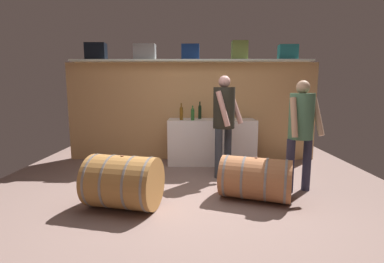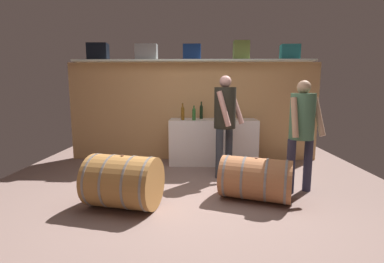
{
  "view_description": "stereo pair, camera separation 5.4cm",
  "coord_description": "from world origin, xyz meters",
  "px_view_note": "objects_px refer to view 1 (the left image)",
  "views": [
    {
      "loc": [
        0.06,
        -3.47,
        1.46
      ],
      "look_at": [
        0.03,
        0.13,
        0.92
      ],
      "focal_mm": 26.15,
      "sensor_mm": 36.0,
      "label": 1
    },
    {
      "loc": [
        0.11,
        -3.47,
        1.46
      ],
      "look_at": [
        0.03,
        0.13,
        0.92
      ],
      "focal_mm": 26.15,
      "sensor_mm": 36.0,
      "label": 2
    }
  ],
  "objects_px": {
    "toolcase_grey": "(145,52)",
    "toolcase_teal": "(288,52)",
    "wine_bottle_amber": "(181,113)",
    "wine_glass": "(228,114)",
    "visitor_tasting": "(301,125)",
    "toolcase_navy": "(190,52)",
    "wine_barrel_far": "(123,182)",
    "wine_barrel_near": "(255,178)",
    "winemaker_pouring": "(224,115)",
    "work_cabinet": "(212,141)",
    "wine_bottle_dark": "(200,111)",
    "toolcase_olive": "(240,51)",
    "toolcase_black": "(96,52)",
    "wine_bottle_green": "(193,114)"
  },
  "relations": [
    {
      "from": "toolcase_black",
      "to": "winemaker_pouring",
      "type": "xyz_separation_m",
      "value": [
        2.42,
        -1.0,
        -1.15
      ]
    },
    {
      "from": "toolcase_black",
      "to": "winemaker_pouring",
      "type": "height_order",
      "value": "toolcase_black"
    },
    {
      "from": "toolcase_olive",
      "to": "work_cabinet",
      "type": "bearing_deg",
      "value": -160.78
    },
    {
      "from": "wine_barrel_near",
      "to": "wine_bottle_amber",
      "type": "bearing_deg",
      "value": 141.28
    },
    {
      "from": "work_cabinet",
      "to": "wine_barrel_far",
      "type": "relative_size",
      "value": 1.73
    },
    {
      "from": "work_cabinet",
      "to": "wine_barrel_far",
      "type": "xyz_separation_m",
      "value": [
        -1.22,
        -2.11,
        -0.11
      ]
    },
    {
      "from": "toolcase_olive",
      "to": "wine_bottle_green",
      "type": "bearing_deg",
      "value": -157.84
    },
    {
      "from": "toolcase_grey",
      "to": "wine_glass",
      "type": "bearing_deg",
      "value": -10.93
    },
    {
      "from": "wine_barrel_far",
      "to": "wine_glass",
      "type": "bearing_deg",
      "value": 64.98
    },
    {
      "from": "toolcase_olive",
      "to": "wine_bottle_amber",
      "type": "bearing_deg",
      "value": -164.5
    },
    {
      "from": "wine_barrel_near",
      "to": "toolcase_olive",
      "type": "bearing_deg",
      "value": 107.51
    },
    {
      "from": "toolcase_olive",
      "to": "wine_glass",
      "type": "xyz_separation_m",
      "value": [
        -0.25,
        -0.35,
        -1.21
      ]
    },
    {
      "from": "toolcase_grey",
      "to": "wine_bottle_green",
      "type": "bearing_deg",
      "value": -20.65
    },
    {
      "from": "toolcase_navy",
      "to": "wine_barrel_far",
      "type": "relative_size",
      "value": 0.35
    },
    {
      "from": "toolcase_olive",
      "to": "toolcase_navy",
      "type": "bearing_deg",
      "value": 179.36
    },
    {
      "from": "toolcase_navy",
      "to": "wine_bottle_green",
      "type": "relative_size",
      "value": 1.23
    },
    {
      "from": "toolcase_olive",
      "to": "wine_barrel_near",
      "type": "height_order",
      "value": "toolcase_olive"
    },
    {
      "from": "work_cabinet",
      "to": "wine_bottle_dark",
      "type": "bearing_deg",
      "value": 157.25
    },
    {
      "from": "toolcase_black",
      "to": "wine_barrel_far",
      "type": "height_order",
      "value": "toolcase_black"
    },
    {
      "from": "work_cabinet",
      "to": "toolcase_navy",
      "type": "bearing_deg",
      "value": 155.01
    },
    {
      "from": "wine_barrel_near",
      "to": "toolcase_teal",
      "type": "bearing_deg",
      "value": 82.98
    },
    {
      "from": "toolcase_navy",
      "to": "toolcase_olive",
      "type": "height_order",
      "value": "toolcase_olive"
    },
    {
      "from": "wine_bottle_amber",
      "to": "toolcase_navy",
      "type": "bearing_deg",
      "value": 62.44
    },
    {
      "from": "visitor_tasting",
      "to": "toolcase_grey",
      "type": "bearing_deg",
      "value": -52.52
    },
    {
      "from": "toolcase_black",
      "to": "wine_bottle_dark",
      "type": "relative_size",
      "value": 1.15
    },
    {
      "from": "wine_bottle_dark",
      "to": "wine_bottle_green",
      "type": "relative_size",
      "value": 1.22
    },
    {
      "from": "toolcase_grey",
      "to": "toolcase_teal",
      "type": "distance_m",
      "value": 2.79
    },
    {
      "from": "toolcase_teal",
      "to": "winemaker_pouring",
      "type": "relative_size",
      "value": 0.21
    },
    {
      "from": "toolcase_black",
      "to": "toolcase_olive",
      "type": "bearing_deg",
      "value": -1.85
    },
    {
      "from": "wine_barrel_near",
      "to": "winemaker_pouring",
      "type": "distance_m",
      "value": 1.31
    },
    {
      "from": "toolcase_teal",
      "to": "wine_bottle_dark",
      "type": "bearing_deg",
      "value": -173.87
    },
    {
      "from": "toolcase_black",
      "to": "work_cabinet",
      "type": "relative_size",
      "value": 0.23
    },
    {
      "from": "toolcase_olive",
      "to": "wine_bottle_dark",
      "type": "distance_m",
      "value": 1.41
    },
    {
      "from": "toolcase_black",
      "to": "wine_barrel_near",
      "type": "height_order",
      "value": "toolcase_black"
    },
    {
      "from": "wine_barrel_far",
      "to": "toolcase_navy",
      "type": "bearing_deg",
      "value": 83.45
    },
    {
      "from": "winemaker_pouring",
      "to": "wine_barrel_near",
      "type": "bearing_deg",
      "value": 53.93
    },
    {
      "from": "work_cabinet",
      "to": "wine_barrel_near",
      "type": "distance_m",
      "value": 1.9
    },
    {
      "from": "toolcase_olive",
      "to": "winemaker_pouring",
      "type": "bearing_deg",
      "value": -111.66
    },
    {
      "from": "toolcase_grey",
      "to": "toolcase_olive",
      "type": "xyz_separation_m",
      "value": [
        1.85,
        0.0,
        0.03
      ]
    },
    {
      "from": "wine_barrel_far",
      "to": "toolcase_teal",
      "type": "bearing_deg",
      "value": 53.13
    },
    {
      "from": "toolcase_olive",
      "to": "wine_bottle_dark",
      "type": "relative_size",
      "value": 1.06
    },
    {
      "from": "wine_bottle_amber",
      "to": "wine_bottle_green",
      "type": "bearing_deg",
      "value": -14.83
    },
    {
      "from": "toolcase_grey",
      "to": "visitor_tasting",
      "type": "xyz_separation_m",
      "value": [
        2.46,
        -1.73,
        -1.21
      ]
    },
    {
      "from": "toolcase_olive",
      "to": "visitor_tasting",
      "type": "relative_size",
      "value": 0.23
    },
    {
      "from": "wine_bottle_amber",
      "to": "wine_bottle_dark",
      "type": "bearing_deg",
      "value": 32.7
    },
    {
      "from": "visitor_tasting",
      "to": "wine_barrel_near",
      "type": "bearing_deg",
      "value": 6.06
    },
    {
      "from": "wine_bottle_green",
      "to": "wine_barrel_near",
      "type": "relative_size",
      "value": 0.27
    },
    {
      "from": "wine_bottle_amber",
      "to": "wine_glass",
      "type": "xyz_separation_m",
      "value": [
        0.87,
        -0.03,
        -0.03
      ]
    },
    {
      "from": "toolcase_grey",
      "to": "toolcase_olive",
      "type": "distance_m",
      "value": 1.85
    },
    {
      "from": "toolcase_grey",
      "to": "toolcase_teal",
      "type": "bearing_deg",
      "value": 1.53
    }
  ]
}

